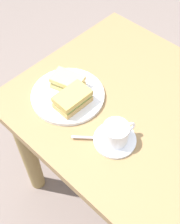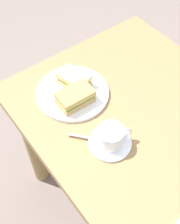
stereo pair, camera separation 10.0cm
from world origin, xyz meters
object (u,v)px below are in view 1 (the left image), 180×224
at_px(dining_table, 153,143).
at_px(spoon, 91,137).
at_px(sandwich_back, 73,99).
at_px(coffee_saucer, 115,140).
at_px(sandwich_plate, 68,95).
at_px(sandwich_front, 68,82).
at_px(coffee_cup, 116,133).

xyz_separation_m(dining_table, spoon, (0.12, 0.22, 0.16)).
bearing_deg(sandwich_back, coffee_saucer, 178.29).
xyz_separation_m(sandwich_plate, sandwich_back, (-0.05, 0.02, 0.03)).
xyz_separation_m(sandwich_back, coffee_saucer, (-0.20, 0.01, -0.04)).
relative_size(sandwich_plate, sandwich_front, 2.07).
height_order(sandwich_front, sandwich_back, sandwich_back).
bearing_deg(sandwich_back, spoon, 158.53).
bearing_deg(coffee_cup, spoon, 41.47).
distance_m(sandwich_plate, sandwich_back, 0.06).
bearing_deg(spoon, sandwich_back, -21.47).
bearing_deg(sandwich_plate, coffee_saucer, 174.11).
bearing_deg(spoon, coffee_cup, -138.53).
distance_m(sandwich_front, spoon, 0.24).
relative_size(sandwich_back, coffee_saucer, 0.90).
height_order(sandwich_back, coffee_cup, coffee_cup).
bearing_deg(coffee_saucer, spoon, 40.83).
xyz_separation_m(sandwich_back, spoon, (-0.14, 0.06, -0.03)).
bearing_deg(spoon, coffee_saucer, -139.17).
distance_m(sandwich_front, sandwich_back, 0.09).
height_order(sandwich_back, coffee_saucer, sandwich_back).
xyz_separation_m(sandwich_front, spoon, (-0.22, 0.10, -0.03)).
height_order(coffee_saucer, spoon, spoon).
height_order(sandwich_plate, sandwich_front, sandwich_front).
xyz_separation_m(dining_table, sandwich_plate, (0.31, 0.14, 0.15)).
relative_size(dining_table, sandwich_plate, 3.93).
distance_m(coffee_saucer, coffee_cup, 0.04).
xyz_separation_m(sandwich_plate, spoon, (-0.19, 0.08, 0.01)).
relative_size(dining_table, coffee_saucer, 7.50).
height_order(dining_table, sandwich_front, sandwich_front).
distance_m(coffee_saucer, spoon, 0.08).
relative_size(coffee_cup, spoon, 1.36).
bearing_deg(coffee_cup, dining_table, -109.94).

